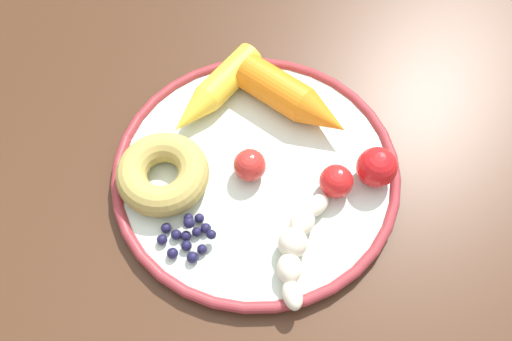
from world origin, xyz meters
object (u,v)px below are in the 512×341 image
at_px(plate, 256,172).
at_px(banana, 297,245).
at_px(tomato_mid, 250,165).
at_px(carrot_yellow, 215,91).
at_px(tomato_near, 336,181).
at_px(carrot_orange, 294,99).
at_px(donut, 163,176).
at_px(tomato_far, 377,167).
at_px(dining_table, 234,207).
at_px(blueberry_pile, 187,236).

bearing_deg(plate, banana, 95.98).
xyz_separation_m(plate, tomato_mid, (0.01, 0.00, 0.02)).
distance_m(carrot_yellow, tomato_near, 0.18).
distance_m(carrot_orange, tomato_mid, 0.10).
distance_m(donut, tomato_far, 0.23).
bearing_deg(tomato_far, banana, 26.22).
height_order(dining_table, blueberry_pile, blueberry_pile).
bearing_deg(dining_table, carrot_yellow, -95.51).
bearing_deg(carrot_orange, carrot_yellow, -27.13).
relative_size(dining_table, tomato_far, 27.59).
xyz_separation_m(carrot_orange, tomato_far, (-0.05, 0.11, 0.00)).
xyz_separation_m(plate, donut, (0.10, -0.02, 0.02)).
height_order(plate, tomato_far, tomato_far).
xyz_separation_m(carrot_orange, donut, (0.17, 0.05, -0.00)).
xyz_separation_m(carrot_yellow, tomato_far, (-0.14, 0.15, 0.00)).
xyz_separation_m(banana, carrot_yellow, (0.03, -0.21, 0.00)).
height_order(carrot_orange, tomato_near, carrot_orange).
relative_size(carrot_orange, tomato_mid, 3.92).
bearing_deg(blueberry_pile, carrot_yellow, -115.13).
height_order(plate, donut, donut).
relative_size(dining_table, carrot_orange, 8.71).
relative_size(carrot_yellow, tomato_mid, 3.77).
height_order(dining_table, carrot_yellow, carrot_yellow).
height_order(carrot_yellow, tomato_mid, same).
bearing_deg(banana, tomato_far, -153.78).
xyz_separation_m(blueberry_pile, tomato_far, (-0.21, -0.01, 0.02)).
height_order(carrot_yellow, tomato_near, tomato_near).
height_order(blueberry_pile, tomato_near, tomato_near).
distance_m(donut, tomato_near, 0.18).
bearing_deg(tomato_far, blueberry_pile, 2.09).
height_order(banana, carrot_orange, carrot_orange).
xyz_separation_m(carrot_orange, tomato_near, (-0.01, 0.11, -0.00)).
bearing_deg(donut, tomato_mid, 169.95).
distance_m(blueberry_pile, tomato_near, 0.17).
bearing_deg(plate, tomato_near, 146.64).
distance_m(banana, carrot_yellow, 0.21).
height_order(carrot_yellow, blueberry_pile, carrot_yellow).
height_order(dining_table, carrot_orange, carrot_orange).
xyz_separation_m(carrot_orange, blueberry_pile, (0.16, 0.12, -0.01)).
relative_size(carrot_orange, carrot_yellow, 1.04).
distance_m(dining_table, carrot_orange, 0.17).
distance_m(dining_table, tomato_far, 0.21).
distance_m(blueberry_pile, tomato_mid, 0.10).
height_order(banana, carrot_yellow, carrot_yellow).
distance_m(plate, carrot_yellow, 0.11).
xyz_separation_m(tomato_mid, tomato_far, (-0.13, 0.05, 0.00)).
xyz_separation_m(banana, blueberry_pile, (0.10, -0.05, -0.01)).
height_order(plate, banana, banana).
xyz_separation_m(banana, donut, (0.11, -0.12, 0.00)).
bearing_deg(tomato_mid, banana, 100.20).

